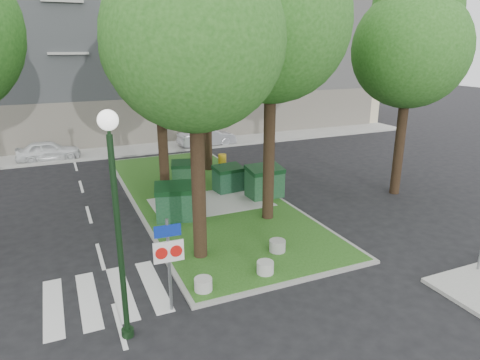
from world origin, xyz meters
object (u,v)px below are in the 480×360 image
tree_median_mid (159,38)px  dumpster_a (175,202)px  tree_median_near_left (196,22)px  tree_median_near_right (273,6)px  bollard_mid (265,267)px  dumpster_b (185,173)px  car_white (48,151)px  tree_street_right (412,38)px  car_silver (207,137)px  tree_median_far (206,11)px  bollard_right (277,246)px  litter_bin (222,161)px  traffic_sign_pole (168,253)px  dumpster_c (228,178)px  street_lamp (116,203)px  dumpster_d (265,182)px  bollard_left (203,284)px

tree_median_mid → dumpster_a: tree_median_mid is taller
tree_median_near_left → tree_median_near_right: bearing=29.7°
bollard_mid → tree_median_near_left: bearing=124.7°
dumpster_b → car_white: dumpster_b is taller
tree_street_right → car_white: bearing=139.0°
car_silver → tree_median_far: bearing=158.9°
tree_median_far → bollard_right: bearing=-97.4°
litter_bin → traffic_sign_pole: size_ratio=0.30×
tree_median_mid → dumpster_c: 6.89m
tree_median_near_right → litter_bin: bearing=83.1°
dumpster_b → car_silver: 8.94m
dumpster_b → street_lamp: 11.63m
dumpster_a → litter_bin: size_ratio=2.25×
tree_street_right → bollard_mid: 12.17m
dumpster_c → tree_median_mid: bearing=156.0°
dumpster_d → traffic_sign_pole: (-6.12, -6.63, 0.85)m
dumpster_c → litter_bin: bearing=66.5°
tree_median_near_right → traffic_sign_pole: bearing=-139.6°
dumpster_b → dumpster_d: (2.78, -3.07, 0.12)m
dumpster_d → street_lamp: 10.66m
tree_median_far → street_lamp: bearing=-117.9°
traffic_sign_pole → tree_median_mid: bearing=79.4°
tree_median_mid → traffic_sign_pole: size_ratio=3.84×
dumpster_d → car_silver: (1.18, 11.08, -0.17)m
dumpster_c → bollard_mid: (-1.90, -7.54, -0.41)m
bollard_right → litter_bin: (2.03, 10.13, 0.20)m
tree_street_right → bollard_left: 13.81m
tree_median_near_right → bollard_right: bearing=-112.2°
tree_median_far → bollard_left: size_ratio=23.56×
dumpster_d → street_lamp: (-7.37, -7.26, 2.60)m
street_lamp → tree_street_right: bearing=22.4°
dumpster_a → car_silver: (5.57, 11.99, -0.16)m
tree_median_mid → litter_bin: size_ratio=12.62×
bollard_left → dumpster_c: bearing=63.0°
tree_median_far → tree_street_right: (6.80, -7.00, -1.34)m
tree_median_far → tree_street_right: 9.85m
bollard_mid → tree_median_mid: bearing=95.6°
tree_median_far → traffic_sign_pole: size_ratio=4.59×
tree_median_near_left → car_white: (-4.44, 15.49, -6.70)m
bollard_mid → traffic_sign_pole: bearing=-170.4°
dumpster_d → litter_bin: 5.14m
tree_median_near_left → traffic_sign_pole: (-1.71, -2.44, -5.65)m
tree_median_near_left → bollard_left: 7.34m
tree_median_near_right → street_lamp: tree_median_near_right is taller
bollard_mid → car_silver: size_ratio=0.13×
tree_median_near_left → bollard_mid: size_ratio=20.43×
dumpster_b → car_white: size_ratio=0.42×
car_silver → traffic_sign_pole: bearing=154.7°
tree_median_near_right → tree_median_mid: size_ratio=1.15×
dumpster_c → bollard_right: 6.49m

